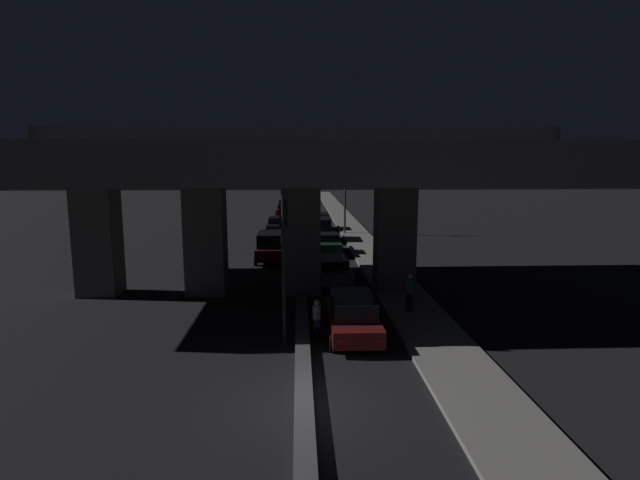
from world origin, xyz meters
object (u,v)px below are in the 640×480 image
(traffic_light_left_of_median, at_px, (284,244))
(motorcycle_blue_filtering_near, at_px, (317,320))
(car_taxi_yellow_fifth, at_px, (320,221))
(car_dark_red_lead_oncoming, at_px, (270,247))
(car_grey_second, at_px, (333,269))
(car_dark_green_fourth, at_px, (321,229))
(car_black_second_oncoming, at_px, (278,225))
(car_dark_red_lead, at_px, (353,315))
(pedestrian_on_sidewalk, at_px, (410,293))
(car_dark_green_third, at_px, (328,243))
(car_dark_red_third_oncoming, at_px, (284,210))
(street_lamp, at_px, (342,180))

(traffic_light_left_of_median, relative_size, motorcycle_blue_filtering_near, 2.87)
(car_taxi_yellow_fifth, height_order, car_dark_red_lead_oncoming, car_dark_red_lead_oncoming)
(car_grey_second, bearing_deg, car_dark_green_fourth, -2.29)
(car_black_second_oncoming, bearing_deg, car_dark_red_lead_oncoming, 1.43)
(car_dark_red_lead, bearing_deg, car_dark_red_lead_oncoming, 15.19)
(car_dark_red_lead_oncoming, bearing_deg, pedestrian_on_sidewalk, 29.89)
(car_dark_green_third, distance_m, car_dark_green_fourth, 5.77)
(traffic_light_left_of_median, bearing_deg, car_dark_green_fourth, 84.13)
(car_dark_red_lead, bearing_deg, car_dark_red_third_oncoming, 5.20)
(car_grey_second, bearing_deg, car_dark_red_lead, 178.77)
(traffic_light_left_of_median, relative_size, car_dark_red_lead, 1.22)
(car_dark_red_lead, relative_size, car_grey_second, 0.99)
(car_taxi_yellow_fifth, distance_m, car_dark_red_lead_oncoming, 15.67)
(car_black_second_oncoming, height_order, car_dark_red_third_oncoming, car_black_second_oncoming)
(street_lamp, height_order, car_dark_red_lead, street_lamp)
(street_lamp, bearing_deg, car_dark_green_fourth, -119.16)
(street_lamp, height_order, car_black_second_oncoming, street_lamp)
(car_grey_second, height_order, motorcycle_blue_filtering_near, car_grey_second)
(car_dark_green_fourth, relative_size, motorcycle_blue_filtering_near, 2.20)
(traffic_light_left_of_median, height_order, car_dark_red_lead, traffic_light_left_of_median)
(traffic_light_left_of_median, xyz_separation_m, car_taxi_yellow_fifth, (2.65, 30.34, -2.91))
(traffic_light_left_of_median, distance_m, motorcycle_blue_filtering_near, 3.49)
(car_taxi_yellow_fifth, relative_size, car_dark_red_lead_oncoming, 1.07)
(street_lamp, relative_size, car_dark_green_fourth, 1.97)
(street_lamp, height_order, car_dark_red_third_oncoming, street_lamp)
(street_lamp, height_order, car_dark_green_third, street_lamp)
(traffic_light_left_of_median, relative_size, car_taxi_yellow_fifth, 1.29)
(street_lamp, bearing_deg, car_grey_second, -96.33)
(car_grey_second, distance_m, car_taxi_yellow_fifth, 21.16)
(traffic_light_left_of_median, height_order, car_dark_red_lead_oncoming, traffic_light_left_of_median)
(traffic_light_left_of_median, distance_m, car_black_second_oncoming, 28.26)
(car_grey_second, bearing_deg, pedestrian_on_sidewalk, -155.54)
(car_dark_red_third_oncoming, bearing_deg, street_lamp, 23.55)
(street_lamp, bearing_deg, car_taxi_yellow_fifth, 121.09)
(car_dark_red_lead, xyz_separation_m, car_black_second_oncoming, (-4.01, 27.48, -0.05))
(car_dark_red_lead, height_order, car_taxi_yellow_fifth, same)
(street_lamp, distance_m, car_dark_red_lead_oncoming, 14.03)
(car_dark_red_lead, bearing_deg, motorcycle_blue_filtering_near, 81.28)
(motorcycle_blue_filtering_near, bearing_deg, car_dark_red_lead_oncoming, 10.18)
(car_black_second_oncoming, bearing_deg, motorcycle_blue_filtering_near, 6.83)
(car_taxi_yellow_fifth, xyz_separation_m, pedestrian_on_sidewalk, (2.78, -27.06, 0.14))
(car_dark_green_third, relative_size, pedestrian_on_sidewalk, 2.80)
(car_dark_green_third, xyz_separation_m, pedestrian_on_sidewalk, (2.78, -14.67, 0.24))
(car_dark_green_third, relative_size, car_taxi_yellow_fifth, 1.10)
(car_dark_green_fourth, bearing_deg, traffic_light_left_of_median, 175.33)
(car_taxi_yellow_fifth, bearing_deg, pedestrian_on_sidewalk, -174.79)
(car_dark_red_lead_oncoming, bearing_deg, car_dark_green_fourth, 156.11)
(car_taxi_yellow_fifth, xyz_separation_m, car_dark_red_lead_oncoming, (-4.02, -15.15, 0.17))
(car_dark_green_fourth, relative_size, car_taxi_yellow_fifth, 0.99)
(car_dark_red_lead, bearing_deg, car_taxi_yellow_fifth, -0.13)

